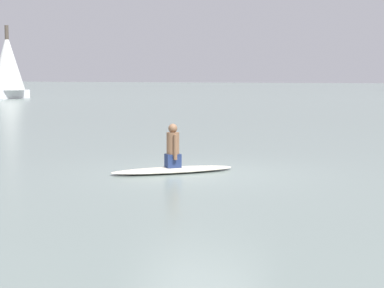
# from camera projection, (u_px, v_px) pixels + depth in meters

# --- Properties ---
(ground_plane) EXTENTS (400.00, 400.00, 0.00)m
(ground_plane) POSITION_uv_depth(u_px,v_px,m) (200.00, 174.00, 13.12)
(ground_plane) COLOR slate
(surfboard) EXTENTS (2.40, 2.20, 0.11)m
(surfboard) POSITION_uv_depth(u_px,v_px,m) (173.00, 170.00, 13.31)
(surfboard) COLOR silver
(surfboard) RESTS_ON ground
(person_paddler) EXTENTS (0.38, 0.37, 0.90)m
(person_paddler) POSITION_uv_depth(u_px,v_px,m) (173.00, 148.00, 13.26)
(person_paddler) COLOR navy
(person_paddler) RESTS_ON surfboard
(sailboat_near_left) EXTENTS (4.37, 3.13, 6.59)m
(sailboat_near_left) POSITION_uv_depth(u_px,v_px,m) (8.00, 64.00, 58.83)
(sailboat_near_left) COLOR silver
(sailboat_near_left) RESTS_ON ground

